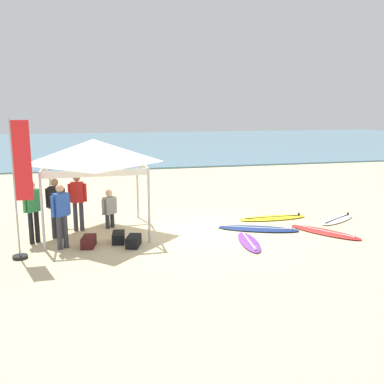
{
  "coord_description": "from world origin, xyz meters",
  "views": [
    {
      "loc": [
        -3.1,
        -11.81,
        3.65
      ],
      "look_at": [
        0.03,
        1.12,
        1.0
      ],
      "focal_mm": 40.12,
      "sensor_mm": 36.0,
      "label": 1
    }
  ],
  "objects_px": {
    "canopy_tent": "(94,152)",
    "gear_bag_by_pole": "(89,242)",
    "surfboard_red": "(325,232)",
    "person_red": "(78,198)",
    "person_black": "(56,204)",
    "person_green": "(33,208)",
    "surfboard_white": "(337,219)",
    "surfboard_navy": "(258,229)",
    "person_grey": "(109,207)",
    "surfboard_purple": "(249,242)",
    "person_blue": "(61,212)",
    "surfboard_yellow": "(273,218)",
    "gear_bag_on_sand": "(118,237)",
    "gear_bag_near_tent": "(134,241)",
    "banner_flag": "(20,195)"
  },
  "relations": [
    {
      "from": "surfboard_red",
      "to": "person_red",
      "type": "height_order",
      "value": "person_red"
    },
    {
      "from": "surfboard_navy",
      "to": "surfboard_yellow",
      "type": "xyz_separation_m",
      "value": [
        0.97,
        1.1,
        0.0
      ]
    },
    {
      "from": "surfboard_white",
      "to": "person_blue",
      "type": "distance_m",
      "value": 8.65
    },
    {
      "from": "person_green",
      "to": "banner_flag",
      "type": "distance_m",
      "value": 1.35
    },
    {
      "from": "person_grey",
      "to": "banner_flag",
      "type": "xyz_separation_m",
      "value": [
        -2.17,
        -2.22,
        0.92
      ]
    },
    {
      "from": "surfboard_red",
      "to": "gear_bag_near_tent",
      "type": "distance_m",
      "value": 5.6
    },
    {
      "from": "person_green",
      "to": "person_black",
      "type": "relative_size",
      "value": 1.0
    },
    {
      "from": "gear_bag_near_tent",
      "to": "banner_flag",
      "type": "bearing_deg",
      "value": -173.87
    },
    {
      "from": "person_red",
      "to": "person_grey",
      "type": "xyz_separation_m",
      "value": [
        0.92,
        0.08,
        -0.33
      ]
    },
    {
      "from": "surfboard_navy",
      "to": "gear_bag_near_tent",
      "type": "bearing_deg",
      "value": -170.1
    },
    {
      "from": "person_black",
      "to": "person_grey",
      "type": "xyz_separation_m",
      "value": [
        1.49,
        0.7,
        -0.33
      ]
    },
    {
      "from": "canopy_tent",
      "to": "person_black",
      "type": "relative_size",
      "value": 1.67
    },
    {
      "from": "canopy_tent",
      "to": "person_blue",
      "type": "bearing_deg",
      "value": -123.9
    },
    {
      "from": "surfboard_red",
      "to": "surfboard_purple",
      "type": "relative_size",
      "value": 1.16
    },
    {
      "from": "person_green",
      "to": "person_grey",
      "type": "height_order",
      "value": "person_green"
    },
    {
      "from": "surfboard_purple",
      "to": "banner_flag",
      "type": "bearing_deg",
      "value": 178.06
    },
    {
      "from": "person_green",
      "to": "person_grey",
      "type": "distance_m",
      "value": 2.33
    },
    {
      "from": "surfboard_red",
      "to": "person_grey",
      "type": "xyz_separation_m",
      "value": [
        -6.12,
        2.05,
        0.62
      ]
    },
    {
      "from": "gear_bag_by_pole",
      "to": "gear_bag_near_tent",
      "type": "bearing_deg",
      "value": -11.62
    },
    {
      "from": "surfboard_red",
      "to": "surfboard_white",
      "type": "height_order",
      "value": "same"
    },
    {
      "from": "canopy_tent",
      "to": "person_green",
      "type": "height_order",
      "value": "canopy_tent"
    },
    {
      "from": "person_blue",
      "to": "gear_bag_by_pole",
      "type": "bearing_deg",
      "value": -0.77
    },
    {
      "from": "gear_bag_near_tent",
      "to": "person_grey",
      "type": "bearing_deg",
      "value": 104.96
    },
    {
      "from": "gear_bag_on_sand",
      "to": "canopy_tent",
      "type": "bearing_deg",
      "value": 114.71
    },
    {
      "from": "canopy_tent",
      "to": "surfboard_red",
      "type": "distance_m",
      "value": 7.13
    },
    {
      "from": "gear_bag_on_sand",
      "to": "surfboard_navy",
      "type": "bearing_deg",
      "value": 3.21
    },
    {
      "from": "canopy_tent",
      "to": "surfboard_yellow",
      "type": "relative_size",
      "value": 1.24
    },
    {
      "from": "surfboard_yellow",
      "to": "person_black",
      "type": "bearing_deg",
      "value": -175.47
    },
    {
      "from": "surfboard_white",
      "to": "person_red",
      "type": "bearing_deg",
      "value": 174.52
    },
    {
      "from": "person_black",
      "to": "gear_bag_on_sand",
      "type": "xyz_separation_m",
      "value": [
        1.64,
        -0.8,
        -0.85
      ]
    },
    {
      "from": "surfboard_purple",
      "to": "gear_bag_on_sand",
      "type": "bearing_deg",
      "value": 165.11
    },
    {
      "from": "canopy_tent",
      "to": "gear_bag_by_pole",
      "type": "distance_m",
      "value": 2.64
    },
    {
      "from": "person_black",
      "to": "surfboard_yellow",
      "type": "bearing_deg",
      "value": 4.53
    },
    {
      "from": "person_blue",
      "to": "person_grey",
      "type": "height_order",
      "value": "person_blue"
    },
    {
      "from": "surfboard_navy",
      "to": "person_black",
      "type": "distance_m",
      "value": 5.94
    },
    {
      "from": "person_green",
      "to": "person_grey",
      "type": "relative_size",
      "value": 1.43
    },
    {
      "from": "gear_bag_on_sand",
      "to": "person_grey",
      "type": "bearing_deg",
      "value": 95.65
    },
    {
      "from": "canopy_tent",
      "to": "gear_bag_near_tent",
      "type": "bearing_deg",
      "value": -60.52
    },
    {
      "from": "surfboard_white",
      "to": "surfboard_purple",
      "type": "bearing_deg",
      "value": -157.08
    },
    {
      "from": "surfboard_red",
      "to": "person_blue",
      "type": "distance_m",
      "value": 7.49
    },
    {
      "from": "canopy_tent",
      "to": "surfboard_navy",
      "type": "relative_size",
      "value": 1.15
    },
    {
      "from": "surfboard_red",
      "to": "person_red",
      "type": "distance_m",
      "value": 7.37
    },
    {
      "from": "person_red",
      "to": "person_black",
      "type": "bearing_deg",
      "value": -132.86
    },
    {
      "from": "surfboard_white",
      "to": "person_green",
      "type": "height_order",
      "value": "person_green"
    },
    {
      "from": "banner_flag",
      "to": "gear_bag_near_tent",
      "type": "xyz_separation_m",
      "value": [
        2.69,
        0.29,
        -1.43
      ]
    },
    {
      "from": "surfboard_purple",
      "to": "person_blue",
      "type": "distance_m",
      "value": 5.04
    },
    {
      "from": "surfboard_purple",
      "to": "surfboard_yellow",
      "type": "bearing_deg",
      "value": 52.75
    },
    {
      "from": "surfboard_purple",
      "to": "surfboard_white",
      "type": "height_order",
      "value": "same"
    },
    {
      "from": "person_blue",
      "to": "person_green",
      "type": "bearing_deg",
      "value": 138.8
    },
    {
      "from": "surfboard_navy",
      "to": "person_grey",
      "type": "height_order",
      "value": "person_grey"
    }
  ]
}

